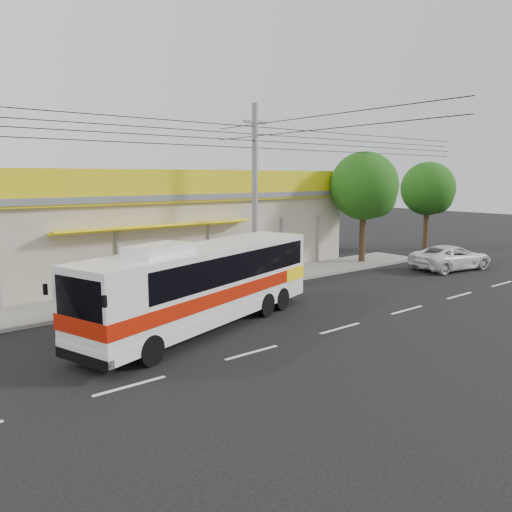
# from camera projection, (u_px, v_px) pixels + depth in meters

# --- Properties ---
(ground) EXTENTS (120.00, 120.00, 0.00)m
(ground) POSITION_uv_depth(u_px,v_px,m) (293.00, 313.00, 19.74)
(ground) COLOR black
(ground) RESTS_ON ground
(sidewalk) EXTENTS (30.00, 3.20, 0.15)m
(sidewalk) POSITION_uv_depth(u_px,v_px,m) (210.00, 286.00, 24.37)
(sidewalk) COLOR slate
(sidewalk) RESTS_ON ground
(lane_markings) EXTENTS (50.00, 0.12, 0.01)m
(lane_markings) POSITION_uv_depth(u_px,v_px,m) (340.00, 328.00, 17.80)
(lane_markings) COLOR silver
(lane_markings) RESTS_ON ground
(storefront_building) EXTENTS (22.60, 9.20, 5.70)m
(storefront_building) POSITION_uv_depth(u_px,v_px,m) (156.00, 231.00, 28.31)
(storefront_building) COLOR #A19782
(storefront_building) RESTS_ON ground
(coach_bus) EXTENTS (10.75, 5.40, 3.26)m
(coach_bus) POSITION_uv_depth(u_px,v_px,m) (208.00, 279.00, 17.76)
(coach_bus) COLOR silver
(coach_bus) RESTS_ON ground
(white_car) EXTENTS (5.39, 3.13, 1.41)m
(white_car) POSITION_uv_depth(u_px,v_px,m) (451.00, 257.00, 29.05)
(white_car) COLOR silver
(white_car) RESTS_ON ground
(utility_pole) EXTENTS (34.00, 14.00, 8.83)m
(utility_pole) POSITION_uv_depth(u_px,v_px,m) (255.00, 136.00, 24.01)
(utility_pole) COLOR slate
(utility_pole) RESTS_ON ground
(tree_near) EXTENTS (4.15, 4.15, 6.88)m
(tree_near) POSITION_uv_depth(u_px,v_px,m) (366.00, 188.00, 30.40)
(tree_near) COLOR #322314
(tree_near) RESTS_ON ground
(tree_far) EXTENTS (3.89, 3.89, 6.44)m
(tree_far) POSITION_uv_depth(u_px,v_px,m) (429.00, 190.00, 36.39)
(tree_far) COLOR #322314
(tree_far) RESTS_ON ground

